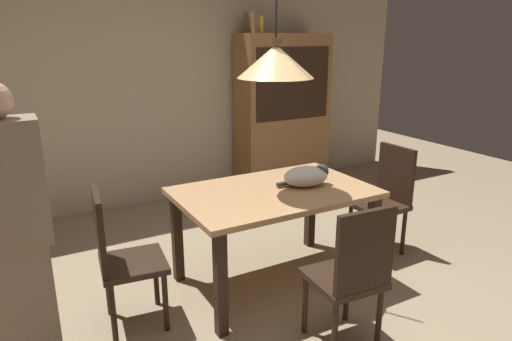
# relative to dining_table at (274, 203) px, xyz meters

# --- Properties ---
(ground) EXTENTS (10.00, 10.00, 0.00)m
(ground) POSITION_rel_dining_table_xyz_m (-0.06, -0.40, -0.65)
(ground) COLOR #998466
(back_wall) EXTENTS (6.40, 0.10, 2.90)m
(back_wall) POSITION_rel_dining_table_xyz_m (-0.06, 2.25, 0.80)
(back_wall) COLOR beige
(back_wall) RESTS_ON ground
(dining_table) EXTENTS (1.40, 0.90, 0.75)m
(dining_table) POSITION_rel_dining_table_xyz_m (0.00, 0.00, 0.00)
(dining_table) COLOR tan
(dining_table) RESTS_ON ground
(chair_near_front) EXTENTS (0.43, 0.43, 0.93)m
(chair_near_front) POSITION_rel_dining_table_xyz_m (-0.01, -0.88, -0.14)
(chair_near_front) COLOR black
(chair_near_front) RESTS_ON ground
(chair_right_side) EXTENTS (0.41, 0.41, 0.93)m
(chair_right_side) POSITION_rel_dining_table_xyz_m (1.13, 0.00, -0.14)
(chair_right_side) COLOR black
(chair_right_side) RESTS_ON ground
(chair_left_side) EXTENTS (0.44, 0.44, 0.93)m
(chair_left_side) POSITION_rel_dining_table_xyz_m (-1.13, 0.01, -0.14)
(chair_left_side) COLOR black
(chair_left_side) RESTS_ON ground
(cat_sleeping) EXTENTS (0.40, 0.28, 0.16)m
(cat_sleeping) POSITION_rel_dining_table_xyz_m (0.26, -0.04, 0.18)
(cat_sleeping) COLOR silver
(cat_sleeping) RESTS_ON dining_table
(pendant_lamp) EXTENTS (0.52, 0.52, 1.30)m
(pendant_lamp) POSITION_rel_dining_table_xyz_m (0.00, 0.00, 1.01)
(pendant_lamp) COLOR #E5B775
(hutch_bookcase) EXTENTS (1.12, 0.45, 1.85)m
(hutch_bookcase) POSITION_rel_dining_table_xyz_m (1.29, 1.92, 0.24)
(hutch_bookcase) COLOR olive
(hutch_bookcase) RESTS_ON ground
(book_brown_thick) EXTENTS (0.06, 0.24, 0.22)m
(book_brown_thick) POSITION_rel_dining_table_xyz_m (0.87, 1.92, 1.31)
(book_brown_thick) COLOR brown
(book_brown_thick) RESTS_ON hutch_bookcase
(book_yellow_short) EXTENTS (0.04, 0.20, 0.18)m
(book_yellow_short) POSITION_rel_dining_table_xyz_m (0.94, 1.92, 1.29)
(book_yellow_short) COLOR gold
(book_yellow_short) RESTS_ON hutch_bookcase
(person_standing) EXTENTS (0.36, 0.22, 1.63)m
(person_standing) POSITION_rel_dining_table_xyz_m (-1.68, -0.22, 0.17)
(person_standing) COLOR #84705B
(person_standing) RESTS_ON ground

